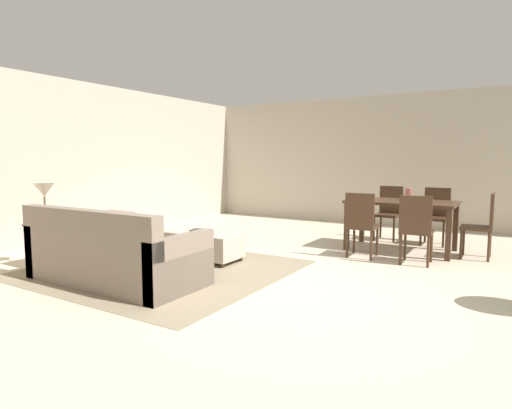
{
  "coord_description": "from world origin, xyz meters",
  "views": [
    {
      "loc": [
        1.97,
        -4.11,
        1.39
      ],
      "look_at": [
        -1.05,
        0.84,
        0.77
      ],
      "focal_mm": 30.25,
      "sensor_mm": 36.0,
      "label": 1
    }
  ],
  "objects": [
    {
      "name": "wall_back",
      "position": [
        0.0,
        5.0,
        1.35
      ],
      "size": [
        9.0,
        0.12,
        2.7
      ],
      "primitive_type": "cube",
      "color": "#BCB2A0",
      "rests_on": "ground_plane"
    },
    {
      "name": "table_lamp",
      "position": [
        -3.2,
        -0.84,
        0.98
      ],
      "size": [
        0.26,
        0.26,
        0.52
      ],
      "color": "brown",
      "rests_on": "side_table"
    },
    {
      "name": "wall_left",
      "position": [
        -4.5,
        0.5,
        1.35
      ],
      "size": [
        0.12,
        11.0,
        2.7
      ],
      "primitive_type": "cube",
      "color": "#BCB2A0",
      "rests_on": "ground_plane"
    },
    {
      "name": "vase_centerpiece",
      "position": [
        0.57,
        2.6,
        0.86
      ],
      "size": [
        0.11,
        0.11,
        0.19
      ],
      "primitive_type": "cylinder",
      "color": "#B26659",
      "rests_on": "dining_table"
    },
    {
      "name": "dining_chair_near_left",
      "position": [
        0.12,
        1.76,
        0.52
      ],
      "size": [
        0.41,
        0.41,
        0.92
      ],
      "color": "#422B1C",
      "rests_on": "ground_plane"
    },
    {
      "name": "dining_chair_head_east",
      "position": [
        1.59,
        2.58,
        0.52
      ],
      "size": [
        0.4,
        0.4,
        0.92
      ],
      "color": "#422B1C",
      "rests_on": "ground_plane"
    },
    {
      "name": "dining_chair_far_right",
      "position": [
        0.85,
        3.36,
        0.52
      ],
      "size": [
        0.41,
        0.41,
        0.92
      ],
      "color": "#422B1C",
      "rests_on": "ground_plane"
    },
    {
      "name": "dining_chair_near_right",
      "position": [
        0.86,
        1.73,
        0.52
      ],
      "size": [
        0.42,
        0.42,
        0.92
      ],
      "color": "#422B1C",
      "rests_on": "ground_plane"
    },
    {
      "name": "ground_plane",
      "position": [
        0.0,
        0.0,
        0.0
      ],
      "size": [
        10.8,
        10.8,
        0.0
      ],
      "primitive_type": "plane",
      "color": "beige"
    },
    {
      "name": "ottoman_table",
      "position": [
        -1.75,
        0.49,
        0.22
      ],
      "size": [
        1.18,
        0.53,
        0.38
      ],
      "color": "#B7AD9E",
      "rests_on": "ground_plane"
    },
    {
      "name": "book_on_ottoman",
      "position": [
        -1.74,
        0.51,
        0.4
      ],
      "size": [
        0.3,
        0.26,
        0.03
      ],
      "primitive_type": "cube",
      "rotation": [
        0.0,
        0.0,
        0.25
      ],
      "color": "#333338",
      "rests_on": "ottoman_table"
    },
    {
      "name": "couch",
      "position": [
        -1.88,
        -0.89,
        0.3
      ],
      "size": [
        2.05,
        0.94,
        0.86
      ],
      "color": "gray",
      "rests_on": "ground_plane"
    },
    {
      "name": "dining_chair_far_left",
      "position": [
        0.09,
        3.38,
        0.52
      ],
      "size": [
        0.43,
        0.43,
        0.92
      ],
      "color": "#422B1C",
      "rests_on": "ground_plane"
    },
    {
      "name": "area_rug",
      "position": [
        -1.81,
        -0.18,
        0.0
      ],
      "size": [
        3.0,
        2.8,
        0.01
      ],
      "primitive_type": "cube",
      "color": "gray",
      "rests_on": "ground_plane"
    },
    {
      "name": "dining_table",
      "position": [
        0.48,
        2.56,
        0.66
      ],
      "size": [
        1.56,
        0.88,
        0.76
      ],
      "color": "#422B1C",
      "rests_on": "ground_plane"
    },
    {
      "name": "side_table",
      "position": [
        -3.2,
        -0.84,
        0.45
      ],
      "size": [
        0.4,
        0.4,
        0.56
      ],
      "color": "brown",
      "rests_on": "ground_plane"
    }
  ]
}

